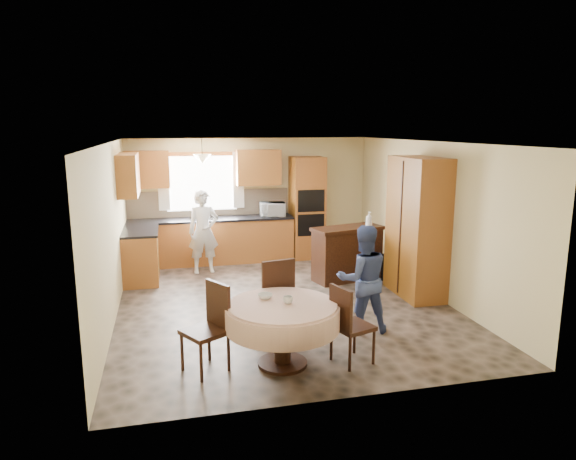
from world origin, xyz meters
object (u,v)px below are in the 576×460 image
at_px(chair_left, 210,323).
at_px(person_sink, 204,232).
at_px(chair_back, 275,294).
at_px(chair_right, 348,321).
at_px(cupboard, 417,227).
at_px(oven_tower, 307,208).
at_px(sideboard, 347,255).
at_px(person_dining, 363,279).
at_px(dining_table, 282,318).

distance_m(chair_left, person_sink, 4.05).
bearing_deg(chair_back, chair_right, 114.17).
height_order(cupboard, person_sink, cupboard).
xyz_separation_m(oven_tower, chair_back, (-1.54, -3.99, -0.46)).
height_order(sideboard, chair_right, chair_right).
xyz_separation_m(sideboard, cupboard, (0.81, -1.06, 0.67)).
bearing_deg(oven_tower, sideboard, -81.43).
relative_size(sideboard, chair_left, 1.27).
height_order(chair_right, person_dining, person_dining).
distance_m(sideboard, dining_table, 3.59).
bearing_deg(person_dining, chair_back, 1.65).
bearing_deg(person_dining, chair_left, 21.93).
xyz_separation_m(chair_left, person_sink, (0.23, 4.04, 0.23)).
distance_m(dining_table, person_dining, 1.49).
height_order(sideboard, cupboard, cupboard).
distance_m(chair_left, chair_right, 1.57).
xyz_separation_m(sideboard, chair_right, (-1.15, -3.19, 0.07)).
relative_size(sideboard, cupboard, 0.57).
height_order(sideboard, person_sink, person_sink).
distance_m(oven_tower, person_dining, 4.08).
bearing_deg(dining_table, chair_back, 83.99).
distance_m(cupboard, chair_left, 4.03).
distance_m(chair_right, person_dining, 1.06).
relative_size(oven_tower, dining_table, 1.61).
bearing_deg(oven_tower, cupboard, -69.17).
height_order(oven_tower, chair_back, oven_tower).
relative_size(chair_right, person_sink, 0.60).
bearing_deg(person_sink, cupboard, -37.77).
distance_m(chair_right, person_sink, 4.49).
distance_m(chair_back, person_dining, 1.20).
distance_m(dining_table, chair_right, 0.76).
bearing_deg(person_dining, person_sink, -56.61).
xyz_separation_m(sideboard, chair_back, (-1.81, -2.23, 0.14)).
height_order(chair_left, person_dining, person_dining).
relative_size(sideboard, person_sink, 0.81).
xyz_separation_m(sideboard, chair_left, (-2.70, -2.94, 0.10)).
xyz_separation_m(sideboard, person_sink, (-2.47, 1.10, 0.33)).
height_order(cupboard, chair_left, cupboard).
relative_size(cupboard, chair_back, 2.10).
xyz_separation_m(dining_table, person_sink, (-0.58, 4.14, 0.21)).
height_order(sideboard, chair_left, chair_left).
distance_m(chair_left, person_dining, 2.19).
height_order(chair_back, chair_right, chair_back).
distance_m(oven_tower, person_sink, 2.32).
relative_size(oven_tower, chair_back, 1.97).
height_order(sideboard, person_dining, person_dining).
distance_m(sideboard, cupboard, 1.49).
xyz_separation_m(chair_back, person_dining, (1.19, -0.06, 0.14)).
height_order(cupboard, chair_back, cupboard).
bearing_deg(sideboard, cupboard, -66.80).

